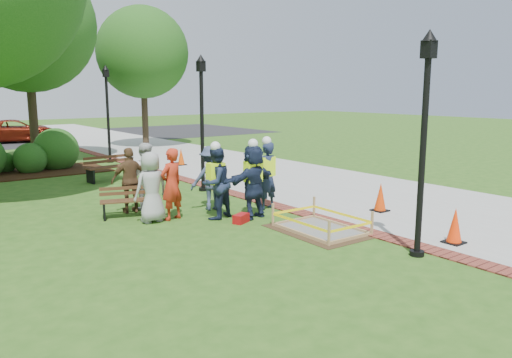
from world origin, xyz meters
TOP-DOWN VIEW (x-y plane):
  - ground at (0.00, 0.00)m, footprint 100.00×100.00m
  - sidewalk at (5.00, 10.00)m, footprint 6.00×60.00m
  - brick_edging at (1.75, 10.00)m, footprint 0.50×60.00m
  - mulch_bed at (-3.00, 12.00)m, footprint 7.00×3.00m
  - parking_lot at (0.00, 27.00)m, footprint 36.00×12.00m
  - wet_concrete_pad at (0.99, -0.61)m, footprint 1.76×2.35m
  - bench_near at (-2.00, 3.21)m, footprint 1.49×0.90m
  - bench_far at (-0.48, 8.54)m, footprint 1.68×0.72m
  - cone_front at (2.51, -3.01)m, footprint 0.39×0.39m
  - cone_back at (3.53, -0.24)m, footprint 0.39×0.39m
  - cone_far at (3.34, 10.27)m, footprint 0.38×0.38m
  - toolbox at (-0.06, 1.05)m, footprint 0.49×0.39m
  - lamp_near at (1.25, -3.00)m, footprint 0.28×0.28m
  - lamp_mid at (1.25, 5.00)m, footprint 0.28×0.28m
  - lamp_far at (1.25, 13.00)m, footprint 0.28×0.28m
  - tree_back at (-1.43, 14.75)m, footprint 5.77×5.77m
  - tree_right at (5.11, 17.62)m, footprint 4.99×4.99m
  - shrub_c at (-2.28, 12.11)m, footprint 1.26×1.26m
  - shrub_d at (-1.16, 12.56)m, footprint 1.80×1.80m
  - shrub_e at (-3.06, 12.87)m, footprint 0.85×0.85m
  - casual_person_a at (-1.74, 2.44)m, footprint 0.58×0.40m
  - casual_person_b at (-1.24, 2.35)m, footprint 0.65×0.51m
  - casual_person_c at (-1.30, 3.75)m, footprint 0.69×0.63m
  - casual_person_d at (-1.75, 3.67)m, footprint 0.58×0.41m
  - casual_person_e at (0.11, 2.67)m, footprint 0.63×0.51m
  - hivis_worker_a at (0.45, 1.26)m, footprint 0.66×0.49m
  - hivis_worker_b at (1.31, 1.81)m, footprint 0.63×0.46m
  - hivis_worker_c at (-0.31, 1.78)m, footprint 0.66×0.52m
  - parked_car_c at (-0.08, 25.07)m, footprint 2.73×4.94m

SIDE VIEW (x-z plane):
  - ground at x=0.00m, z-range 0.00..0.00m
  - shrub_c at x=-2.28m, z-range -0.63..0.63m
  - shrub_d at x=-1.16m, z-range -0.90..0.90m
  - shrub_e at x=-3.06m, z-range -0.43..0.43m
  - parked_car_c at x=-0.08m, z-range -0.76..0.76m
  - parking_lot at x=0.00m, z-range 0.00..0.01m
  - sidewalk at x=5.00m, z-range 0.00..0.02m
  - brick_edging at x=1.75m, z-range 0.00..0.03m
  - mulch_bed at x=-3.00m, z-range -0.01..0.04m
  - toolbox at x=-0.06m, z-range 0.00..0.22m
  - wet_concrete_pad at x=0.99m, z-range -0.04..0.51m
  - bench_near at x=-2.00m, z-range -0.14..0.63m
  - bench_far at x=-0.48m, z-range -0.16..0.72m
  - cone_far at x=3.34m, z-range -0.01..0.73m
  - cone_back at x=3.53m, z-range -0.01..0.76m
  - cone_front at x=2.51m, z-range -0.01..0.76m
  - casual_person_d at x=-1.75m, z-range 0.00..1.71m
  - casual_person_e at x=0.11m, z-range 0.00..1.72m
  - casual_person_a at x=-1.74m, z-range 0.00..1.72m
  - casual_person_b at x=-1.24m, z-range 0.00..1.78m
  - casual_person_c at x=-1.30m, z-range 0.00..1.80m
  - hivis_worker_c at x=-0.31m, z-range -0.01..1.93m
  - hivis_worker_b at x=1.31m, z-range -0.01..1.96m
  - hivis_worker_a at x=0.45m, z-range -0.01..1.99m
  - lamp_near at x=1.25m, z-range 0.35..4.61m
  - lamp_mid at x=1.25m, z-range 0.35..4.61m
  - lamp_far at x=1.25m, z-range 0.35..4.61m
  - tree_right at x=5.11m, z-range 1.35..9.07m
  - tree_back at x=-1.43m, z-range 1.52..10.37m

